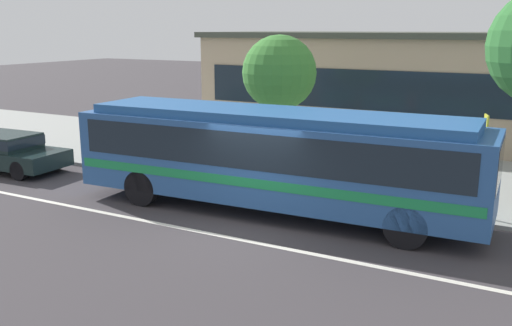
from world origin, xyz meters
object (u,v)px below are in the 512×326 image
object	(u,v)px
transit_bus	(274,154)
street_tree_near_stop	(279,73)
bus_stop_sign	(483,153)
pedestrian_walking_along_curb	(317,156)
pedestrian_waiting_near_sign	(311,154)
sedan_behind_bus	(4,150)

from	to	relation	value
transit_bus	street_tree_near_stop	xyz separation A→B (m)	(-2.10, 4.58, 1.73)
bus_stop_sign	pedestrian_walking_along_curb	bearing A→B (deg)	172.48
pedestrian_waiting_near_sign	pedestrian_walking_along_curb	world-z (taller)	pedestrian_waiting_near_sign
bus_stop_sign	street_tree_near_stop	size ratio (longest dim) A/B	0.58
sedan_behind_bus	pedestrian_walking_along_curb	distance (m)	10.89
sedan_behind_bus	bus_stop_sign	distance (m)	15.44
bus_stop_sign	street_tree_near_stop	world-z (taller)	street_tree_near_stop
pedestrian_waiting_near_sign	bus_stop_sign	size ratio (longest dim) A/B	0.63
transit_bus	pedestrian_waiting_near_sign	xyz separation A→B (m)	(-0.03, 2.61, -0.52)
sedan_behind_bus	street_tree_near_stop	xyz separation A→B (m)	(8.22, 4.85, 2.61)
bus_stop_sign	street_tree_near_stop	xyz separation A→B (m)	(-7.04, 2.77, 1.53)
transit_bus	pedestrian_walking_along_curb	world-z (taller)	transit_bus
sedan_behind_bus	bus_stop_sign	bearing A→B (deg)	7.75
sedan_behind_bus	pedestrian_waiting_near_sign	xyz separation A→B (m)	(10.29, 2.88, 0.36)
pedestrian_walking_along_curb	sedan_behind_bus	bearing A→B (deg)	-165.64
street_tree_near_stop	transit_bus	bearing A→B (deg)	-65.41
pedestrian_walking_along_curb	bus_stop_sign	distance (m)	4.82
sedan_behind_bus	transit_bus	bearing A→B (deg)	1.47
pedestrian_waiting_near_sign	sedan_behind_bus	bearing A→B (deg)	-164.37
pedestrian_waiting_near_sign	bus_stop_sign	world-z (taller)	bus_stop_sign
sedan_behind_bus	pedestrian_walking_along_curb	world-z (taller)	pedestrian_walking_along_curb
sedan_behind_bus	street_tree_near_stop	bearing A→B (deg)	30.53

